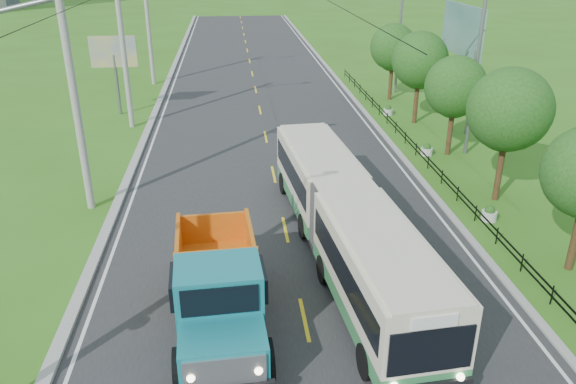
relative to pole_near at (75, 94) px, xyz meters
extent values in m
plane|color=#336718|center=(8.26, -9.00, -5.09)|extent=(240.00, 240.00, 0.00)
cube|color=#28282B|center=(8.26, 11.00, -5.08)|extent=(14.00, 120.00, 0.02)
cube|color=#9E9E99|center=(1.06, 11.00, -5.02)|extent=(0.40, 120.00, 0.15)
cube|color=#9E9E99|center=(15.41, 11.00, -5.04)|extent=(0.30, 120.00, 0.10)
cube|color=silver|center=(1.61, 11.00, -5.07)|extent=(0.12, 120.00, 0.00)
cube|color=silver|center=(14.91, 11.00, -5.07)|extent=(0.12, 120.00, 0.00)
cube|color=yellow|center=(8.26, -9.00, -5.07)|extent=(0.12, 2.20, 0.00)
cube|color=black|center=(16.26, 5.00, -4.79)|extent=(0.04, 40.00, 0.60)
cylinder|color=gray|center=(-0.04, 0.00, -0.09)|extent=(0.32, 0.32, 10.00)
cylinder|color=gray|center=(-0.04, 12.00, -0.09)|extent=(0.32, 0.32, 10.00)
cylinder|color=gray|center=(-0.04, 24.00, -0.09)|extent=(0.32, 0.32, 10.00)
cylinder|color=#382314|center=(18.06, -1.00, -3.41)|extent=(0.28, 0.28, 3.36)
sphere|color=#184A15|center=(18.06, -1.00, -0.89)|extent=(3.60, 3.60, 3.60)
sphere|color=#184A15|center=(18.26, -0.50, -1.61)|extent=(2.64, 2.64, 2.64)
cylinder|color=#382314|center=(18.06, 5.00, -3.58)|extent=(0.28, 0.28, 3.02)
sphere|color=#184A15|center=(18.06, 5.00, -1.31)|extent=(3.24, 3.24, 3.24)
sphere|color=#184A15|center=(18.26, 5.50, -1.96)|extent=(2.38, 2.38, 2.38)
cylinder|color=#382314|center=(18.06, 11.00, -3.47)|extent=(0.28, 0.28, 3.25)
sphere|color=#184A15|center=(18.06, 11.00, -1.03)|extent=(3.48, 3.48, 3.48)
sphere|color=#184A15|center=(18.26, 11.50, -1.73)|extent=(2.55, 2.55, 2.55)
cylinder|color=#382314|center=(18.06, 17.00, -3.55)|extent=(0.28, 0.28, 3.08)
sphere|color=#184A15|center=(18.06, 17.00, -1.24)|extent=(3.30, 3.30, 3.30)
sphere|color=#184A15|center=(18.26, 17.50, -1.90)|extent=(2.42, 2.42, 2.42)
cylinder|color=slate|center=(19.06, 5.00, -0.59)|extent=(0.20, 0.20, 9.00)
cylinder|color=slate|center=(19.06, 19.00, -0.59)|extent=(0.20, 0.20, 9.00)
cylinder|color=silver|center=(16.86, -3.00, -4.89)|extent=(0.64, 0.64, 0.40)
sphere|color=#184A15|center=(16.86, -3.00, -4.64)|extent=(0.44, 0.44, 0.44)
cylinder|color=silver|center=(16.86, 5.00, -4.89)|extent=(0.64, 0.64, 0.40)
sphere|color=#184A15|center=(16.86, 5.00, -4.64)|extent=(0.44, 0.44, 0.44)
cylinder|color=silver|center=(16.86, 13.00, -4.89)|extent=(0.64, 0.64, 0.40)
sphere|color=#184A15|center=(16.86, 13.00, -4.64)|extent=(0.44, 0.44, 0.44)
cylinder|color=slate|center=(-1.24, 15.00, -3.09)|extent=(0.20, 0.20, 4.00)
cube|color=yellow|center=(-1.24, 15.00, -0.89)|extent=(3.00, 0.15, 2.00)
cylinder|color=slate|center=(20.56, 8.50, -2.59)|extent=(0.24, 0.24, 5.00)
cylinder|color=slate|center=(20.56, 13.50, -2.59)|extent=(0.24, 0.24, 5.00)
cube|color=#144C47|center=(20.56, 11.00, 0.71)|extent=(0.20, 6.00, 3.00)
cube|color=#317A45|center=(10.48, -9.29, -4.33)|extent=(2.97, 7.34, 0.53)
cube|color=beige|center=(10.48, -9.29, -3.15)|extent=(2.97, 7.34, 1.85)
cube|color=black|center=(10.48, -9.29, -3.14)|extent=(2.96, 6.77, 0.91)
cube|color=#317A45|center=(9.83, -1.43, -4.33)|extent=(2.93, 6.87, 0.53)
cube|color=beige|center=(9.83, -1.43, -3.15)|extent=(2.93, 6.87, 1.85)
cube|color=black|center=(9.83, -1.43, -3.14)|extent=(2.93, 6.30, 0.91)
cube|color=#4C4C4C|center=(10.14, -5.24, -3.41)|extent=(2.32, 1.14, 2.28)
cube|color=black|center=(10.78, -12.88, -3.31)|extent=(2.15, 0.23, 1.24)
cylinder|color=black|center=(9.59, -11.62, -4.60)|extent=(0.39, 1.02, 0.99)
cylinder|color=black|center=(11.74, -11.44, -4.60)|extent=(0.39, 1.02, 0.99)
cylinder|color=black|center=(9.20, -6.95, -4.60)|extent=(0.39, 1.02, 0.99)
cylinder|color=black|center=(11.35, -6.77, -4.60)|extent=(0.39, 1.02, 0.99)
cylinder|color=black|center=(8.93, -3.71, -4.60)|extent=(0.39, 1.02, 0.99)
cylinder|color=black|center=(11.08, -3.53, -4.60)|extent=(0.39, 1.02, 0.99)
cylinder|color=black|center=(8.57, 0.67, -4.60)|extent=(0.39, 1.02, 0.99)
cylinder|color=black|center=(10.72, 0.85, -4.60)|extent=(0.39, 1.02, 0.99)
cube|color=#167986|center=(5.82, -11.67, -3.93)|extent=(2.30, 1.60, 1.06)
cube|color=#167986|center=(5.73, -10.08, -3.40)|extent=(2.42, 1.82, 2.12)
cube|color=black|center=(5.73, -10.08, -2.87)|extent=(2.64, 1.52, 0.74)
cube|color=black|center=(5.69, -9.23, -4.40)|extent=(1.41, 6.41, 0.27)
cube|color=#CC6713|center=(5.59, -7.43, -3.34)|extent=(2.61, 3.31, 1.38)
cylinder|color=black|center=(4.70, -11.52, -4.51)|extent=(0.43, 1.18, 1.17)
cylinder|color=black|center=(6.92, -11.39, -4.51)|extent=(0.43, 1.18, 1.17)
cylinder|color=black|center=(4.47, -7.28, -4.51)|extent=(0.43, 1.18, 1.17)
cylinder|color=black|center=(6.69, -7.16, -4.51)|extent=(0.43, 1.18, 1.17)
camera|label=1|loc=(6.29, -23.12, 5.56)|focal=35.00mm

